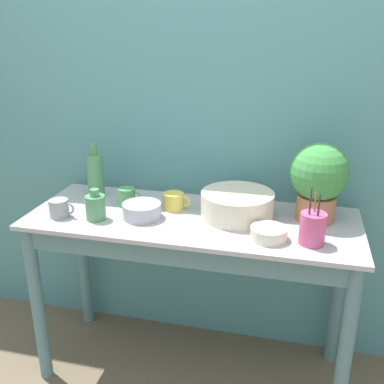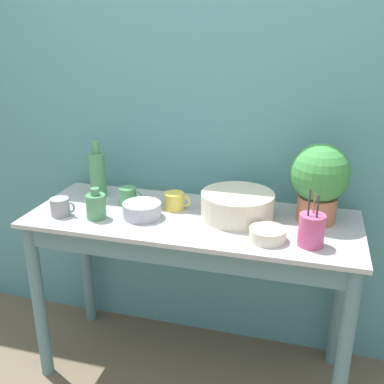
{
  "view_description": "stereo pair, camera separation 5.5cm",
  "coord_description": "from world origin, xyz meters",
  "px_view_note": "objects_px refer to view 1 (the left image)",
  "views": [
    {
      "loc": [
        0.44,
        -1.52,
        1.65
      ],
      "look_at": [
        0.0,
        0.28,
        0.96
      ],
      "focal_mm": 42.0,
      "sensor_mm": 36.0,
      "label": 1
    },
    {
      "loc": [
        0.49,
        -1.5,
        1.65
      ],
      "look_at": [
        0.0,
        0.28,
        0.96
      ],
      "focal_mm": 42.0,
      "sensor_mm": 36.0,
      "label": 2
    }
  ],
  "objects_px": {
    "potted_plant": "(319,178)",
    "bowl_small_steel": "(142,211)",
    "mug_yellow": "(174,201)",
    "mug_grey": "(59,208)",
    "bowl_wash_large": "(237,205)",
    "utensil_cup": "(313,228)",
    "mug_green": "(127,197)",
    "bottle_short": "(96,207)",
    "bottle_tall": "(95,174)",
    "bowl_small_cream": "(269,233)"
  },
  "relations": [
    {
      "from": "potted_plant",
      "to": "bowl_small_steel",
      "type": "distance_m",
      "value": 0.79
    },
    {
      "from": "mug_yellow",
      "to": "mug_grey",
      "type": "bearing_deg",
      "value": -156.23
    },
    {
      "from": "bowl_wash_large",
      "to": "utensil_cup",
      "type": "xyz_separation_m",
      "value": [
        0.32,
        -0.2,
        0.01
      ]
    },
    {
      "from": "utensil_cup",
      "to": "mug_grey",
      "type": "bearing_deg",
      "value": 179.82
    },
    {
      "from": "mug_green",
      "to": "utensil_cup",
      "type": "relative_size",
      "value": 0.49
    },
    {
      "from": "mug_yellow",
      "to": "bowl_small_steel",
      "type": "bearing_deg",
      "value": -130.67
    },
    {
      "from": "bottle_short",
      "to": "mug_green",
      "type": "distance_m",
      "value": 0.2
    },
    {
      "from": "bottle_tall",
      "to": "bottle_short",
      "type": "xyz_separation_m",
      "value": [
        0.12,
        -0.26,
        -0.06
      ]
    },
    {
      "from": "potted_plant",
      "to": "mug_yellow",
      "type": "bearing_deg",
      "value": -176.69
    },
    {
      "from": "bowl_small_cream",
      "to": "bowl_small_steel",
      "type": "bearing_deg",
      "value": 171.68
    },
    {
      "from": "mug_yellow",
      "to": "utensil_cup",
      "type": "height_order",
      "value": "utensil_cup"
    },
    {
      "from": "potted_plant",
      "to": "bowl_small_steel",
      "type": "height_order",
      "value": "potted_plant"
    },
    {
      "from": "bowl_small_cream",
      "to": "utensil_cup",
      "type": "xyz_separation_m",
      "value": [
        0.17,
        0.0,
        0.04
      ]
    },
    {
      "from": "mug_green",
      "to": "bowl_small_steel",
      "type": "height_order",
      "value": "mug_green"
    },
    {
      "from": "bowl_wash_large",
      "to": "mug_yellow",
      "type": "distance_m",
      "value": 0.3
    },
    {
      "from": "mug_green",
      "to": "mug_yellow",
      "type": "bearing_deg",
      "value": 3.36
    },
    {
      "from": "mug_yellow",
      "to": "bottle_short",
      "type": "bearing_deg",
      "value": -147.41
    },
    {
      "from": "mug_grey",
      "to": "utensil_cup",
      "type": "xyz_separation_m",
      "value": [
        1.1,
        -0.0,
        0.03
      ]
    },
    {
      "from": "mug_yellow",
      "to": "bowl_small_cream",
      "type": "relative_size",
      "value": 0.86
    },
    {
      "from": "bottle_tall",
      "to": "bowl_small_cream",
      "type": "xyz_separation_m",
      "value": [
        0.88,
        -0.28,
        -0.09
      ]
    },
    {
      "from": "bottle_short",
      "to": "bowl_small_cream",
      "type": "bearing_deg",
      "value": -1.42
    },
    {
      "from": "bottle_tall",
      "to": "bowl_small_steel",
      "type": "bearing_deg",
      "value": -32.39
    },
    {
      "from": "bottle_short",
      "to": "mug_grey",
      "type": "distance_m",
      "value": 0.17
    },
    {
      "from": "bowl_small_cream",
      "to": "potted_plant",
      "type": "bearing_deg",
      "value": 53.84
    },
    {
      "from": "bowl_small_steel",
      "to": "utensil_cup",
      "type": "height_order",
      "value": "utensil_cup"
    },
    {
      "from": "bowl_wash_large",
      "to": "bowl_small_steel",
      "type": "xyz_separation_m",
      "value": [
        -0.41,
        -0.11,
        -0.02
      ]
    },
    {
      "from": "bowl_wash_large",
      "to": "mug_grey",
      "type": "height_order",
      "value": "bowl_wash_large"
    },
    {
      "from": "mug_grey",
      "to": "utensil_cup",
      "type": "bearing_deg",
      "value": -0.18
    },
    {
      "from": "mug_grey",
      "to": "utensil_cup",
      "type": "distance_m",
      "value": 1.1
    },
    {
      "from": "bottle_short",
      "to": "bowl_small_steel",
      "type": "distance_m",
      "value": 0.2
    },
    {
      "from": "mug_yellow",
      "to": "bowl_small_cream",
      "type": "height_order",
      "value": "mug_yellow"
    },
    {
      "from": "bowl_small_cream",
      "to": "mug_grey",
      "type": "bearing_deg",
      "value": 179.72
    },
    {
      "from": "mug_grey",
      "to": "bowl_small_steel",
      "type": "distance_m",
      "value": 0.37
    },
    {
      "from": "potted_plant",
      "to": "mug_green",
      "type": "height_order",
      "value": "potted_plant"
    },
    {
      "from": "bottle_tall",
      "to": "mug_grey",
      "type": "distance_m",
      "value": 0.29
    },
    {
      "from": "mug_green",
      "to": "mug_grey",
      "type": "distance_m",
      "value": 0.31
    },
    {
      "from": "mug_green",
      "to": "bowl_small_cream",
      "type": "bearing_deg",
      "value": -16.29
    },
    {
      "from": "mug_green",
      "to": "bowl_small_cream",
      "type": "relative_size",
      "value": 0.78
    },
    {
      "from": "potted_plant",
      "to": "bottle_short",
      "type": "relative_size",
      "value": 2.44
    },
    {
      "from": "utensil_cup",
      "to": "bowl_small_steel",
      "type": "bearing_deg",
      "value": 173.65
    },
    {
      "from": "bottle_tall",
      "to": "bottle_short",
      "type": "relative_size",
      "value": 1.97
    },
    {
      "from": "potted_plant",
      "to": "utensil_cup",
      "type": "xyz_separation_m",
      "value": [
        -0.02,
        -0.25,
        -0.13
      ]
    },
    {
      "from": "mug_grey",
      "to": "bowl_small_steel",
      "type": "relative_size",
      "value": 0.69
    },
    {
      "from": "bottle_short",
      "to": "bottle_tall",
      "type": "bearing_deg",
      "value": 114.54
    },
    {
      "from": "bottle_tall",
      "to": "bowl_small_steel",
      "type": "relative_size",
      "value": 1.61
    },
    {
      "from": "mug_green",
      "to": "mug_grey",
      "type": "height_order",
      "value": "mug_green"
    },
    {
      "from": "potted_plant",
      "to": "mug_grey",
      "type": "xyz_separation_m",
      "value": [
        -1.11,
        -0.25,
        -0.15
      ]
    },
    {
      "from": "mug_green",
      "to": "bowl_small_steel",
      "type": "xyz_separation_m",
      "value": [
        0.12,
        -0.12,
        -0.01
      ]
    },
    {
      "from": "bowl_wash_large",
      "to": "utensil_cup",
      "type": "bearing_deg",
      "value": -31.21
    },
    {
      "from": "mug_grey",
      "to": "bottle_tall",
      "type": "bearing_deg",
      "value": 79.67
    }
  ]
}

